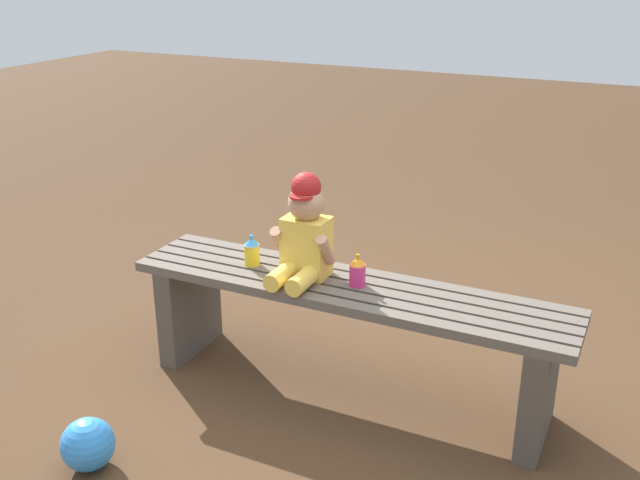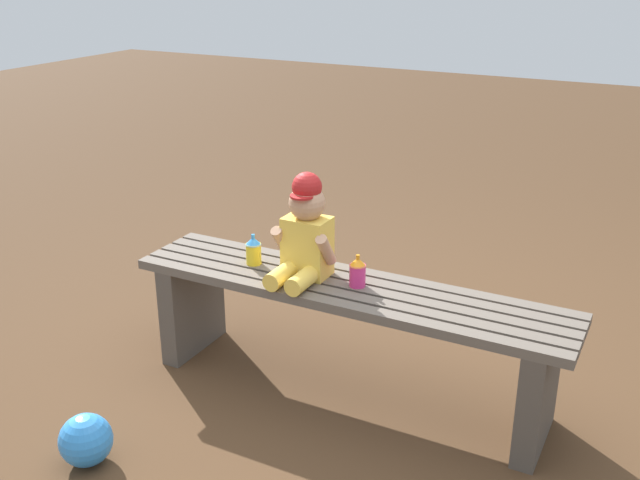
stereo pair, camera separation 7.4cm
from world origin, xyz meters
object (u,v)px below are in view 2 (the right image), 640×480
object	(u,v)px
park_bench	(347,320)
sippy_cup_left	(254,250)
toy_ball	(86,440)
child_figure	(305,233)
sippy_cup_right	(358,271)

from	to	relation	value
park_bench	sippy_cup_left	size ratio (longest dim) A/B	13.61
park_bench	toy_ball	xyz separation A→B (m)	(-0.58, -0.79, -0.22)
child_figure	toy_ball	xyz separation A→B (m)	(-0.40, -0.79, -0.54)
sippy_cup_right	toy_ball	world-z (taller)	sippy_cup_right
sippy_cup_right	toy_ball	bearing A→B (deg)	-127.53
park_bench	sippy_cup_right	size ratio (longest dim) A/B	13.61
sippy_cup_left	sippy_cup_right	size ratio (longest dim) A/B	1.00
sippy_cup_left	sippy_cup_right	world-z (taller)	same
child_figure	sippy_cup_right	bearing A→B (deg)	3.04
park_bench	child_figure	distance (m)	0.37
park_bench	toy_ball	distance (m)	1.01
child_figure	sippy_cup_left	bearing A→B (deg)	177.27
toy_ball	sippy_cup_right	bearing A→B (deg)	52.47
sippy_cup_right	toy_ball	xyz separation A→B (m)	(-0.62, -0.80, -0.42)
child_figure	toy_ball	world-z (taller)	child_figure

